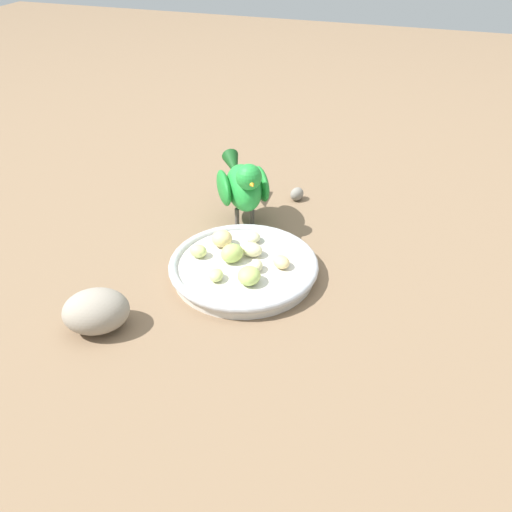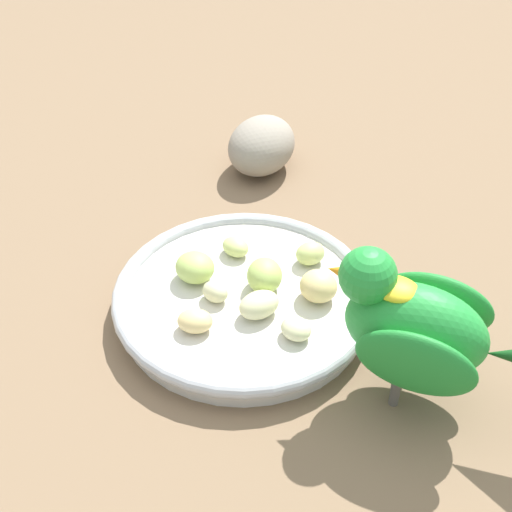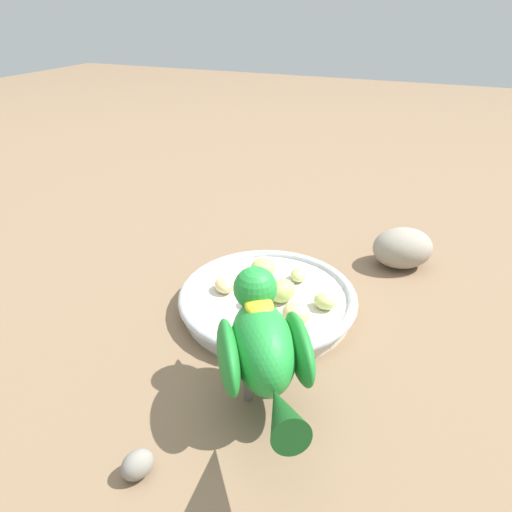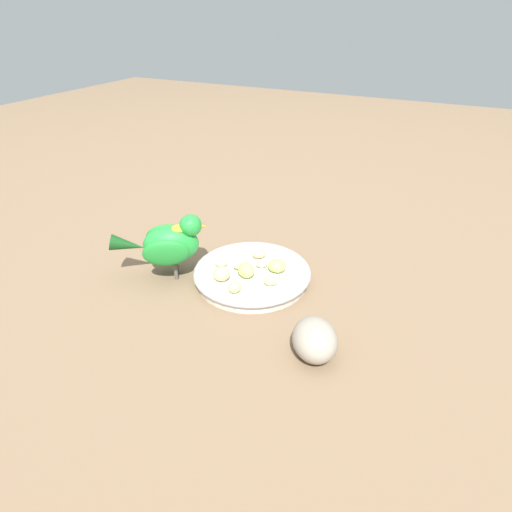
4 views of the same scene
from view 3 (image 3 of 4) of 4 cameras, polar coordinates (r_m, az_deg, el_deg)
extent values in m
plane|color=#7A6047|center=(0.64, 0.23, -4.88)|extent=(4.00, 4.00, 0.00)
cylinder|color=beige|center=(0.61, 1.46, -5.76)|extent=(0.22, 0.22, 0.02)
torus|color=#B7BABF|center=(0.60, 1.47, -4.96)|extent=(0.24, 0.24, 0.01)
ellipsoid|color=#C6D17A|center=(0.63, 5.33, -2.36)|extent=(0.03, 0.03, 0.02)
ellipsoid|color=beige|center=(0.61, -0.14, -3.37)|extent=(0.03, 0.03, 0.02)
ellipsoid|color=#B2CC66|center=(0.59, 3.22, -4.36)|extent=(0.05, 0.05, 0.03)
ellipsoid|color=#E5C67F|center=(0.61, -4.00, -3.65)|extent=(0.04, 0.04, 0.02)
ellipsoid|color=#B2CC66|center=(0.64, 1.11, -1.54)|extent=(0.04, 0.04, 0.03)
ellipsoid|color=beige|center=(0.58, 0.17, -5.45)|extent=(0.04, 0.03, 0.02)
ellipsoid|color=#E5C67F|center=(0.55, 5.00, -7.16)|extent=(0.04, 0.04, 0.03)
ellipsoid|color=beige|center=(0.55, -0.39, -8.09)|extent=(0.03, 0.03, 0.02)
ellipsoid|color=#C6D17A|center=(0.58, 8.57, -5.58)|extent=(0.03, 0.03, 0.02)
cylinder|color=#59544C|center=(0.48, -1.04, -15.98)|extent=(0.01, 0.01, 0.03)
cylinder|color=#59544C|center=(0.49, 2.33, -15.57)|extent=(0.01, 0.01, 0.03)
ellipsoid|color=green|center=(0.44, 0.81, -11.21)|extent=(0.11, 0.12, 0.08)
ellipsoid|color=#1E7F2D|center=(0.44, -3.49, -12.36)|extent=(0.07, 0.09, 0.06)
ellipsoid|color=#1E7F2D|center=(0.44, 5.39, -11.34)|extent=(0.07, 0.09, 0.06)
cone|color=#144719|center=(0.38, 3.24, -18.85)|extent=(0.06, 0.08, 0.05)
sphere|color=green|center=(0.45, -0.10, -4.04)|extent=(0.06, 0.06, 0.04)
cone|color=orange|center=(0.47, -0.53, -2.99)|extent=(0.02, 0.03, 0.02)
ellipsoid|color=yellow|center=(0.44, 0.38, -6.21)|extent=(0.04, 0.05, 0.01)
ellipsoid|color=gray|center=(0.73, 17.82, 0.97)|extent=(0.11, 0.11, 0.06)
ellipsoid|color=gray|center=(0.44, -14.56, -23.89)|extent=(0.03, 0.04, 0.03)
camera|label=1|loc=(1.22, 2.79, 36.66)|focal=38.99mm
camera|label=2|loc=(0.47, -70.69, 26.54)|focal=52.74mm
camera|label=4|loc=(0.95, 61.23, 24.02)|focal=30.84mm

